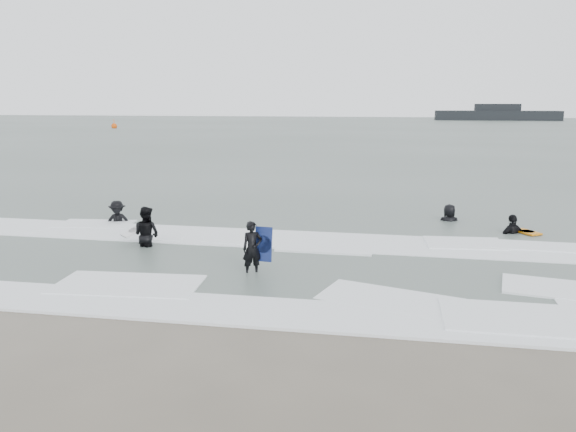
% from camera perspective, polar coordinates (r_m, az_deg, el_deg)
% --- Properties ---
extents(ground, '(320.00, 320.00, 0.00)m').
position_cam_1_polar(ground, '(13.49, -4.10, -8.80)').
color(ground, brown).
rests_on(ground, ground).
extents(sea, '(320.00, 320.00, 0.00)m').
position_cam_1_polar(sea, '(92.38, 9.01, 8.57)').
color(sea, '#47544C').
rests_on(sea, ground).
extents(surfer_centre, '(0.66, 0.59, 1.53)m').
position_cam_1_polar(surfer_centre, '(15.56, -3.61, -5.99)').
color(surfer_centre, black).
rests_on(surfer_centre, ground).
extents(surfer_wading, '(1.07, 0.92, 1.90)m').
position_cam_1_polar(surfer_wading, '(19.01, -14.11, -3.06)').
color(surfer_wading, black).
rests_on(surfer_wading, ground).
extents(surfer_breaker, '(1.30, 1.01, 1.77)m').
position_cam_1_polar(surfer_breaker, '(22.84, -16.90, -0.78)').
color(surfer_breaker, black).
rests_on(surfer_breaker, ground).
extents(surfer_right_near, '(1.18, 0.96, 1.88)m').
position_cam_1_polar(surfer_right_near, '(21.69, 21.82, -1.75)').
color(surfer_right_near, black).
rests_on(surfer_right_near, ground).
extents(surfer_right_far, '(0.98, 0.71, 1.87)m').
position_cam_1_polar(surfer_right_far, '(23.10, 16.03, -0.59)').
color(surfer_right_far, black).
rests_on(surfer_right_far, ground).
extents(surf_foam, '(30.03, 9.06, 0.09)m').
position_cam_1_polar(surf_foam, '(16.90, -0.84, -4.39)').
color(surf_foam, white).
rests_on(surf_foam, ground).
extents(bodyboards, '(13.97, 6.95, 1.25)m').
position_cam_1_polar(bodyboards, '(18.02, 3.12, -1.89)').
color(bodyboards, '#101B4D').
rests_on(bodyboards, ground).
extents(buoy, '(1.00, 1.00, 1.65)m').
position_cam_1_polar(buoy, '(104.08, -17.24, 8.72)').
color(buoy, '#D34609').
rests_on(buoy, ground).
extents(vessel_horizon, '(29.61, 5.29, 4.02)m').
position_cam_1_polar(vessel_horizon, '(150.26, 20.45, 9.65)').
color(vessel_horizon, black).
rests_on(vessel_horizon, ground).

